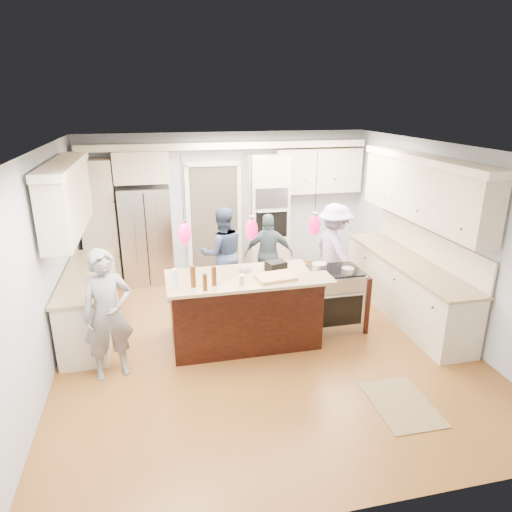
% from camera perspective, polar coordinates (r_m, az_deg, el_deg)
% --- Properties ---
extents(ground_plane, '(6.00, 6.00, 0.00)m').
position_cam_1_polar(ground_plane, '(6.70, 0.67, -10.30)').
color(ground_plane, olive).
rests_on(ground_plane, ground).
extents(room_shell, '(5.54, 6.04, 2.72)m').
position_cam_1_polar(room_shell, '(6.02, 0.74, 4.95)').
color(room_shell, '#B2BCC6').
rests_on(room_shell, ground).
extents(refrigerator, '(0.90, 0.70, 1.80)m').
position_cam_1_polar(refrigerator, '(8.66, -13.48, 2.55)').
color(refrigerator, '#B7B7BC').
rests_on(refrigerator, ground).
extents(oven_column, '(0.72, 0.69, 2.30)m').
position_cam_1_polar(oven_column, '(8.87, 1.44, 5.16)').
color(oven_column, beige).
rests_on(oven_column, ground).
extents(back_upper_cabinets, '(5.30, 0.61, 2.54)m').
position_cam_1_polar(back_upper_cabinets, '(8.61, -8.48, 8.07)').
color(back_upper_cabinets, beige).
rests_on(back_upper_cabinets, ground).
extents(right_counter_run, '(0.64, 3.10, 2.51)m').
position_cam_1_polar(right_counter_run, '(7.43, 18.81, 0.55)').
color(right_counter_run, beige).
rests_on(right_counter_run, ground).
extents(left_cabinets, '(0.64, 2.30, 2.51)m').
position_cam_1_polar(left_cabinets, '(6.94, -20.98, -1.00)').
color(left_cabinets, beige).
rests_on(left_cabinets, ground).
extents(kitchen_island, '(2.10, 1.46, 1.12)m').
position_cam_1_polar(kitchen_island, '(6.49, -1.60, -6.50)').
color(kitchen_island, black).
rests_on(kitchen_island, ground).
extents(island_range, '(0.82, 0.71, 0.92)m').
position_cam_1_polar(island_range, '(6.95, 9.79, -5.25)').
color(island_range, '#B7B7BC').
rests_on(island_range, ground).
extents(pendant_lights, '(1.75, 0.15, 1.03)m').
position_cam_1_polar(pendant_lights, '(5.49, -0.57, 3.39)').
color(pendant_lights, black).
rests_on(pendant_lights, ground).
extents(person_bar_end, '(0.68, 0.54, 1.65)m').
position_cam_1_polar(person_bar_end, '(5.82, -18.05, -6.99)').
color(person_bar_end, slate).
rests_on(person_bar_end, ground).
extents(person_far_left, '(0.82, 0.66, 1.60)m').
position_cam_1_polar(person_far_left, '(7.77, -4.21, 0.35)').
color(person_far_left, '#344465').
rests_on(person_far_left, ground).
extents(person_far_right, '(0.90, 0.51, 1.44)m').
position_cam_1_polar(person_far_right, '(7.94, 1.59, 0.22)').
color(person_far_right, '#445860').
rests_on(person_far_right, ground).
extents(person_range_side, '(0.75, 1.13, 1.62)m').
position_cam_1_polar(person_range_side, '(7.97, 9.76, 0.72)').
color(person_range_side, '#A293C7').
rests_on(person_range_side, ground).
extents(floor_rug, '(0.66, 0.96, 0.01)m').
position_cam_1_polar(floor_rug, '(5.69, 17.72, -17.19)').
color(floor_rug, '#927D4F').
rests_on(floor_rug, ground).
extents(water_bottle, '(0.07, 0.07, 0.26)m').
position_cam_1_polar(water_bottle, '(5.51, -10.10, -2.92)').
color(water_bottle, silver).
rests_on(water_bottle, kitchen_island).
extents(beer_bottle_a, '(0.09, 0.09, 0.26)m').
position_cam_1_polar(beer_bottle_a, '(5.57, -7.88, -2.58)').
color(beer_bottle_a, '#45230C').
rests_on(beer_bottle_a, kitchen_island).
extents(beer_bottle_b, '(0.07, 0.07, 0.21)m').
position_cam_1_polar(beer_bottle_b, '(5.46, -6.41, -3.28)').
color(beer_bottle_b, '#45230C').
rests_on(beer_bottle_b, kitchen_island).
extents(beer_bottle_c, '(0.08, 0.08, 0.25)m').
position_cam_1_polar(beer_bottle_c, '(5.59, -5.27, -2.49)').
color(beer_bottle_c, '#45230C').
rests_on(beer_bottle_c, kitchen_island).
extents(drink_can, '(0.07, 0.07, 0.12)m').
position_cam_1_polar(drink_can, '(5.63, -1.83, -2.97)').
color(drink_can, '#B7B7BC').
rests_on(drink_can, kitchen_island).
extents(cutting_board, '(0.53, 0.41, 0.04)m').
position_cam_1_polar(cutting_board, '(5.82, 2.45, -2.62)').
color(cutting_board, tan).
rests_on(cutting_board, kitchen_island).
extents(pot_large, '(0.21, 0.21, 0.12)m').
position_cam_1_polar(pot_large, '(6.65, 7.92, -1.42)').
color(pot_large, '#B7B7BC').
rests_on(pot_large, island_range).
extents(pot_small, '(0.18, 0.18, 0.09)m').
position_cam_1_polar(pot_small, '(6.63, 11.40, -1.82)').
color(pot_small, '#B7B7BC').
rests_on(pot_small, island_range).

